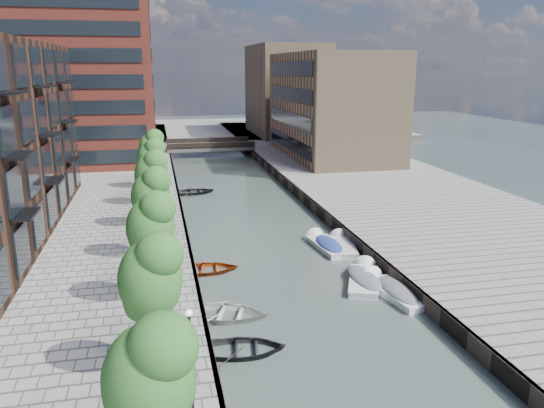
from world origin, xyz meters
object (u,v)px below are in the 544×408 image
object	(u,v)px
bridge	(210,146)
tree_1	(150,275)
sloop_2	(206,272)
sloop_3	(226,318)
tree_2	(150,224)
car	(297,152)
sloop_1	(242,353)
motorboat_1	(392,291)
motorboat_4	(364,279)
tree_5	(151,158)
tree_6	(151,147)
tree_0	(149,373)
tree_3	(151,193)
sloop_4	(194,194)
motorboat_2	(342,246)
tree_4	(151,173)
motorboat_3	(326,245)

from	to	relation	value
bridge	tree_1	distance (m)	61.71
sloop_2	sloop_3	xyz separation A→B (m)	(0.37, -6.84, 0.00)
tree_2	car	distance (m)	48.06
sloop_1	motorboat_1	size ratio (longest dim) A/B	0.80
motorboat_4	car	distance (m)	41.94
tree_5	motorboat_4	xyz separation A→B (m)	(12.88, -18.65, -5.10)
car	motorboat_4	bearing A→B (deg)	-109.60
tree_6	motorboat_1	xyz separation A→B (m)	(13.81, -27.77, -5.10)
tree_0	tree_3	size ratio (longest dim) A/B	1.00
motorboat_1	sloop_4	bearing A→B (deg)	108.69
sloop_2	sloop_4	world-z (taller)	sloop_4
sloop_3	car	xyz separation A→B (m)	(15.94, 44.44, 1.63)
motorboat_2	car	size ratio (longest dim) A/B	1.34
tree_2	sloop_1	size ratio (longest dim) A/B	1.40
motorboat_1	tree_3	bearing A→B (deg)	153.87
tree_3	sloop_2	size ratio (longest dim) A/B	1.39
motorboat_4	tree_0	bearing A→B (deg)	-128.22
motorboat_1	car	bearing A→B (deg)	82.40
tree_4	tree_0	bearing A→B (deg)	-90.00
motorboat_1	motorboat_2	xyz separation A→B (m)	(-0.02, 8.75, -0.11)
sloop_3	tree_4	bearing A→B (deg)	31.86
tree_6	sloop_2	xyz separation A→B (m)	(3.31, -21.88, -5.31)
tree_5	motorboat_3	xyz separation A→B (m)	(12.56, -11.93, -5.11)
tree_5	sloop_2	world-z (taller)	tree_5
sloop_3	tree_3	bearing A→B (deg)	43.30
bridge	tree_4	distance (m)	41.08
tree_4	tree_5	bearing A→B (deg)	90.00
tree_1	motorboat_2	xyz separation A→B (m)	(13.79, 15.98, -5.22)
car	tree_3	bearing A→B (deg)	-128.46
bridge	tree_1	xyz separation A→B (m)	(-8.50, -61.00, 3.92)
tree_0	sloop_1	size ratio (longest dim) A/B	1.40
tree_1	sloop_4	world-z (taller)	tree_1
tree_0	motorboat_1	xyz separation A→B (m)	(13.81, 14.23, -5.10)
tree_0	car	size ratio (longest dim) A/B	1.62
tree_3	sloop_3	bearing A→B (deg)	-64.53
tree_6	sloop_2	world-z (taller)	tree_6
tree_1	sloop_1	distance (m)	7.08
motorboat_2	car	bearing A→B (deg)	80.49
sloop_3	tree_6	bearing A→B (deg)	25.13
motorboat_1	sloop_3	bearing A→B (deg)	-174.66
tree_2	tree_5	world-z (taller)	same
sloop_3	motorboat_1	size ratio (longest dim) A/B	0.88
tree_0	motorboat_3	size ratio (longest dim) A/B	1.16
tree_6	motorboat_4	xyz separation A→B (m)	(12.88, -25.65, -5.10)
tree_6	tree_4	bearing A→B (deg)	-90.00
tree_1	tree_4	distance (m)	21.00
bridge	sloop_1	xyz separation A→B (m)	(-4.54, -58.50, -1.39)
sloop_4	motorboat_4	xyz separation A→B (m)	(8.72, -26.41, 0.21)
sloop_1	tree_2	bearing A→B (deg)	47.94
sloop_4	motorboat_2	bearing A→B (deg)	-159.35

